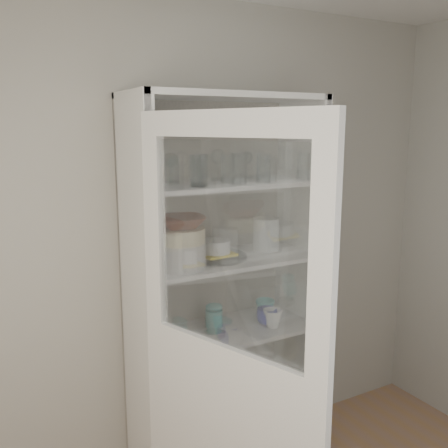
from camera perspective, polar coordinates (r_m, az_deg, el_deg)
wall_back at (r=2.73m, az=-5.97°, el=-2.47°), size 3.60×0.02×2.60m
pantry_cabinet at (r=2.78m, az=-0.63°, el=-9.92°), size 1.00×0.45×2.10m
cupboard_door at (r=2.10m, az=0.36°, el=-19.40°), size 0.35×0.86×2.00m
tumbler_0 at (r=2.26m, az=-7.54°, el=5.78°), size 0.08×0.08×0.14m
tumbler_1 at (r=2.35m, az=-2.91°, el=6.15°), size 0.10×0.10×0.15m
tumbler_2 at (r=2.34m, az=-3.07°, el=6.10°), size 0.09×0.09×0.15m
tumbler_3 at (r=2.44m, az=1.76°, el=6.36°), size 0.10×0.10×0.15m
tumbler_4 at (r=2.53m, az=4.51°, el=6.44°), size 0.10×0.10×0.15m
tumbler_5 at (r=2.54m, az=5.38°, el=6.27°), size 0.08×0.08×0.13m
tumbler_6 at (r=2.68m, az=9.07°, el=6.51°), size 0.09×0.09×0.14m
tumbler_7 at (r=2.39m, az=-8.82°, el=5.93°), size 0.08×0.08×0.14m
tumbler_8 at (r=2.36m, az=-8.16°, el=5.89°), size 0.07×0.07×0.14m
tumbler_9 at (r=2.44m, az=-5.92°, el=6.08°), size 0.07×0.07×0.13m
tumbler_10 at (r=2.47m, az=-2.95°, el=6.09°), size 0.07×0.07×0.13m
tumbler_11 at (r=2.53m, az=0.41°, el=6.42°), size 0.09×0.09×0.14m
goblet_0 at (r=2.54m, az=-6.04°, el=6.61°), size 0.07×0.07×0.16m
goblet_1 at (r=2.55m, az=-6.18°, el=6.55°), size 0.07×0.07×0.16m
goblet_2 at (r=2.63m, az=-0.68°, el=6.98°), size 0.08×0.08×0.18m
goblet_3 at (r=2.75m, az=2.59°, el=6.92°), size 0.07×0.07×0.16m
plate_stack_front at (r=2.43m, az=-4.91°, el=-3.60°), size 0.24×0.24×0.13m
plate_stack_back at (r=2.59m, az=-8.75°, el=-3.09°), size 0.22×0.22×0.10m
cream_bowl at (r=2.41m, az=-4.95°, el=-1.31°), size 0.27×0.27×0.07m
terracotta_bowl at (r=2.39m, az=-4.97°, el=0.22°), size 0.28×0.28×0.06m
glass_platter at (r=2.61m, az=-0.93°, el=-3.73°), size 0.34×0.34×0.02m
yellow_trivet at (r=2.61m, az=-0.93°, el=-3.41°), size 0.18×0.18×0.01m
white_ramekin at (r=2.60m, az=-0.93°, el=-2.57°), size 0.17×0.17×0.07m
grey_bowl_stack at (r=2.78m, az=4.83°, el=-1.16°), size 0.14×0.14×0.18m
mug_blue at (r=2.81m, az=4.92°, el=-10.46°), size 0.12×0.12×0.09m
mug_teal at (r=2.91m, az=4.72°, el=-9.60°), size 0.11×0.11×0.10m
mug_white at (r=2.78m, az=5.59°, el=-10.67°), size 0.13×0.13×0.10m
teal_jar at (r=2.77m, az=-1.14°, el=-10.52°), size 0.09×0.09×0.11m
measuring_cups at (r=2.65m, az=-1.22°, el=-12.53°), size 0.09×0.09×0.04m
white_canister at (r=2.60m, az=-7.65°, el=-12.11°), size 0.13×0.13×0.12m
cream_dish at (r=2.80m, az=-3.60°, el=-19.78°), size 0.29×0.29×0.08m
tin_box at (r=2.98m, az=3.77°, el=-18.00°), size 0.21×0.15×0.06m
tumbler_12 at (r=2.36m, az=-2.74°, el=6.15°), size 0.07×0.07×0.15m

